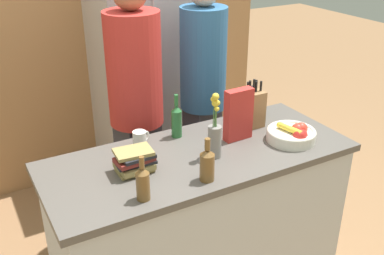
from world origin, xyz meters
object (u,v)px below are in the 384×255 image
refrigerator (146,71)px  cereal_box (238,115)px  flower_vase (215,135)px  person_in_blue (203,87)px  fruit_bowl (293,134)px  book_stack (135,161)px  bottle_water (177,120)px  bottle_oil (143,183)px  bottle_vinegar (253,104)px  knife_block (253,108)px  bottle_wine (207,164)px  coffee_mug (140,139)px  person_at_sink (136,101)px

refrigerator → cereal_box: 1.23m
flower_vase → person_in_blue: person_in_blue is taller
fruit_bowl → book_stack: bearing=172.4°
flower_vase → bottle_water: (-0.06, 0.31, -0.03)m
bottle_oil → bottle_vinegar: size_ratio=1.09×
person_in_blue → bottle_oil: bearing=-150.1°
knife_block → bottle_water: size_ratio=1.17×
cereal_box → bottle_water: (-0.29, 0.20, -0.05)m
bottle_water → person_in_blue: size_ratio=0.15×
book_stack → bottle_wine: (0.28, -0.24, 0.03)m
flower_vase → person_in_blue: 0.83m
cereal_box → bottle_wine: (-0.38, -0.30, -0.06)m
coffee_mug → bottle_water: size_ratio=0.42×
book_stack → person_in_blue: size_ratio=0.12×
cereal_box → bottle_vinegar: size_ratio=1.50×
refrigerator → bottle_vinegar: refrigerator is taller
knife_block → bottle_wine: 0.68m
cereal_box → bottle_vinegar: cereal_box is taller
refrigerator → flower_vase: refrigerator is taller
fruit_bowl → bottle_vinegar: size_ratio=1.39×
knife_block → person_at_sink: (-0.56, 0.48, -0.01)m
coffee_mug → person_in_blue: 0.80m
bottle_vinegar → bottle_oil: bearing=-152.1°
book_stack → person_in_blue: (0.79, 0.68, 0.03)m
fruit_bowl → flower_vase: size_ratio=0.77×
flower_vase → person_at_sink: size_ratio=0.21×
cereal_box → book_stack: bearing=-175.2°
fruit_bowl → flower_vase: bearing=172.8°
coffee_mug → bottle_oil: bottle_oil is taller
bottle_water → person_at_sink: 0.40m
person_in_blue → knife_block: bearing=-103.1°
flower_vase → coffee_mug: flower_vase is taller
cereal_box → person_in_blue: (0.14, 0.63, -0.06)m
knife_block → cereal_box: size_ratio=1.01×
bottle_wine → person_at_sink: bearing=90.1°
knife_block → book_stack: 0.85m
refrigerator → person_in_blue: refrigerator is taller
book_stack → bottle_oil: size_ratio=0.95×
fruit_bowl → person_at_sink: person_at_sink is taller
person_in_blue → fruit_bowl: bearing=-98.7°
coffee_mug → book_stack: size_ratio=0.53×
bottle_wine → book_stack: bearing=138.8°
person_at_sink → bottle_oil: bearing=-126.7°
knife_block → flower_vase: flower_vase is taller
bottle_water → coffee_mug: bearing=-177.3°
fruit_bowl → person_at_sink: bearing=130.2°
knife_block → person_at_sink: 0.74m
cereal_box → bottle_oil: bearing=-157.5°
knife_block → person_at_sink: person_at_sink is taller
knife_block → bottle_oil: 0.98m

